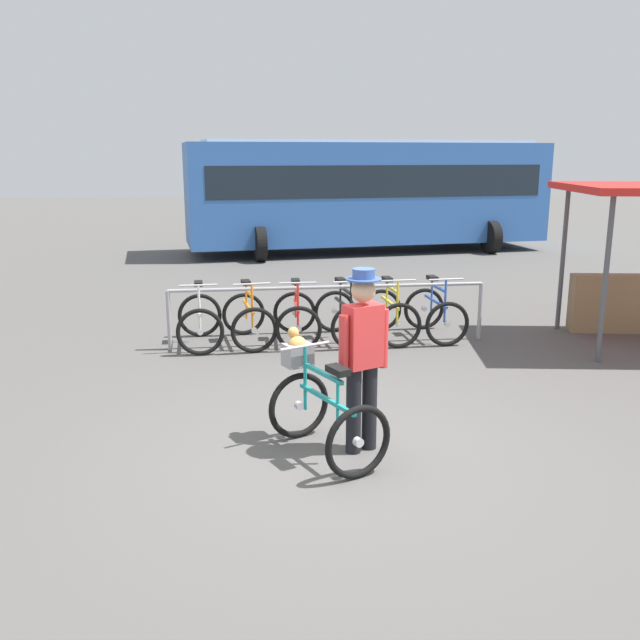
% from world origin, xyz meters
% --- Properties ---
extents(ground_plane, '(80.00, 80.00, 0.00)m').
position_xyz_m(ground_plane, '(0.00, 0.00, 0.00)').
color(ground_plane, '#514F4C').
extents(bike_rack_rail, '(4.61, 0.15, 0.88)m').
position_xyz_m(bike_rack_rail, '(0.34, 3.70, 0.70)').
color(bike_rack_rail, '#99999E').
rests_on(bike_rack_rail, ground).
extents(racked_bike_white, '(0.73, 1.15, 0.98)m').
position_xyz_m(racked_bike_white, '(-1.52, 3.85, 0.37)').
color(racked_bike_white, black).
rests_on(racked_bike_white, ground).
extents(racked_bike_orange, '(0.81, 1.19, 0.98)m').
position_xyz_m(racked_bike_orange, '(-0.82, 3.86, 0.37)').
color(racked_bike_orange, black).
rests_on(racked_bike_orange, ground).
extents(racked_bike_red, '(0.68, 1.11, 0.97)m').
position_xyz_m(racked_bike_red, '(-0.12, 3.87, 0.37)').
color(racked_bike_red, black).
rests_on(racked_bike_red, ground).
extents(racked_bike_black, '(0.80, 1.18, 0.97)m').
position_xyz_m(racked_bike_black, '(0.58, 3.89, 0.37)').
color(racked_bike_black, black).
rests_on(racked_bike_black, ground).
extents(racked_bike_yellow, '(0.73, 1.14, 0.97)m').
position_xyz_m(racked_bike_yellow, '(1.28, 3.90, 0.37)').
color(racked_bike_yellow, black).
rests_on(racked_bike_yellow, ground).
extents(racked_bike_blue, '(0.74, 1.13, 0.97)m').
position_xyz_m(racked_bike_blue, '(1.98, 3.92, 0.37)').
color(racked_bike_blue, black).
rests_on(racked_bike_blue, ground).
extents(featured_bicycle, '(1.05, 1.26, 1.09)m').
position_xyz_m(featured_bicycle, '(-0.19, 0.03, 0.49)').
color(featured_bicycle, black).
rests_on(featured_bicycle, ground).
extents(person_with_featured_bike, '(0.49, 0.33, 1.72)m').
position_xyz_m(person_with_featured_bike, '(0.20, 0.01, 0.95)').
color(person_with_featured_bike, black).
rests_on(person_with_featured_bike, ground).
extents(bus_distant, '(10.24, 4.25, 3.08)m').
position_xyz_m(bus_distant, '(2.60, 13.41, 1.74)').
color(bus_distant, '#3366B7').
rests_on(bus_distant, ground).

